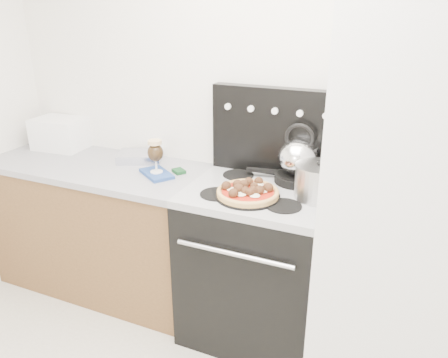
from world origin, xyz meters
The scene contains 16 objects.
room_shell centered at (0.00, 0.29, 1.25)m, with size 3.52×3.01×2.52m.
base_cabinet centered at (-1.02, 1.20, 0.43)m, with size 1.45×0.60×0.86m, color brown.
countertop centered at (-1.02, 1.20, 0.88)m, with size 1.48×0.63×0.04m, color #9999A1.
stove_body centered at (0.08, 1.18, 0.44)m, with size 0.76×0.65×0.88m, color black.
cooktop centered at (0.08, 1.18, 0.90)m, with size 0.76×0.65×0.04m, color #ADADB2.
backguard centered at (0.08, 1.45, 1.17)m, with size 0.76×0.08×0.50m, color black.
fridge centered at (0.78, 1.15, 0.95)m, with size 0.64×0.68×1.90m, color silver.
toaster_oven centered at (-1.46, 1.37, 1.01)m, with size 0.34×0.25×0.21m, color white.
foil_sheet centered at (-0.80, 1.36, 0.93)m, with size 0.27×0.20×0.05m, color silver.
oven_mitt centered at (-0.56, 1.18, 0.91)m, with size 0.23×0.13×0.02m, color navy.
beer_glass centered at (-0.56, 1.18, 1.02)m, with size 0.09×0.09×0.20m, color black, non-canonical shape.
pizza_pan centered at (0.06, 1.06, 0.93)m, with size 0.33×0.33×0.01m, color #242424.
pizza centered at (0.06, 1.06, 0.95)m, with size 0.32×0.32×0.05m, color #DFC16C, non-canonical shape.
skillet centered at (0.24, 1.36, 0.94)m, with size 0.25×0.25×0.04m, color black.
tea_kettle centered at (0.24, 1.36, 1.09)m, with size 0.22×0.22×0.24m, color white, non-canonical shape.
stock_pot centered at (0.39, 1.19, 1.00)m, with size 0.23×0.23×0.17m, color #B8B8B8.
Camera 1 is at (0.76, -0.87, 1.85)m, focal length 35.00 mm.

